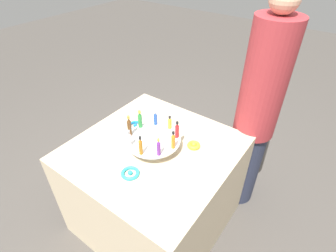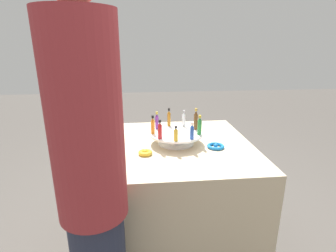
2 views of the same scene
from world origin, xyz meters
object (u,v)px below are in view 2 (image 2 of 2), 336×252
object	(u,v)px
display_stand	(176,137)
person_figure	(92,182)
ribbon_bow_gold	(145,153)
bottle_brown	(196,120)
ribbon_bow_blue	(216,146)
bottle_amber	(169,118)
ribbon_bow_teal	(167,130)
bottle_purple	(157,121)
bottle_gold	(176,134)
bottle_orange	(153,125)
bottle_red	(160,130)
bottle_green	(200,126)
bottle_blue	(192,132)
bottle_clear	(184,119)

from	to	relation	value
display_stand	person_figure	world-z (taller)	person_figure
display_stand	ribbon_bow_gold	size ratio (longest dim) A/B	4.14
bottle_brown	ribbon_bow_blue	size ratio (longest dim) A/B	1.33
bottle_amber	display_stand	bearing A→B (deg)	-78.06
ribbon_bow_gold	ribbon_bow_blue	size ratio (longest dim) A/B	0.76
ribbon_bow_teal	person_figure	xyz separation A→B (m)	(-0.39, -0.87, 0.08)
bottle_brown	person_figure	size ratio (longest dim) A/B	0.09
bottle_purple	bottle_gold	world-z (taller)	bottle_purple
bottle_gold	ribbon_bow_teal	xyz separation A→B (m)	(-0.02, 0.40, -0.11)
bottle_orange	ribbon_bow_teal	size ratio (longest dim) A/B	1.13
bottle_gold	display_stand	bearing A→B (deg)	81.94
ribbon_bow_teal	ribbon_bow_blue	bearing A→B (deg)	-51.85
display_stand	ribbon_bow_blue	size ratio (longest dim) A/B	3.17
bottle_red	ribbon_bow_blue	size ratio (longest dim) A/B	1.08
person_figure	bottle_red	bearing A→B (deg)	3.26
display_stand	ribbon_bow_teal	xyz separation A→B (m)	(-0.04, 0.25, -0.04)
bottle_gold	ribbon_bow_teal	size ratio (longest dim) A/B	0.88
bottle_red	bottle_gold	world-z (taller)	bottle_red
display_stand	ribbon_bow_teal	bearing A→B (deg)	98.15
ribbon_bow_blue	ribbon_bow_teal	bearing A→B (deg)	128.15
bottle_orange	bottle_red	bearing A→B (deg)	-68.06
bottle_purple	person_figure	xyz separation A→B (m)	(-0.31, -0.70, -0.04)
bottle_red	person_figure	bearing A→B (deg)	-121.55
bottle_green	ribbon_bow_blue	xyz separation A→B (m)	(0.10, -0.05, -0.12)
ribbon_bow_gold	bottle_orange	bearing A→B (deg)	70.93
bottle_amber	bottle_brown	xyz separation A→B (m)	(0.17, -0.09, 0.01)
bottle_red	bottle_blue	size ratio (longest dim) A/B	1.13
bottle_clear	bottle_green	bearing A→B (deg)	-68.06
bottle_clear	ribbon_bow_gold	distance (m)	0.41
bottle_blue	ribbon_bow_gold	world-z (taller)	bottle_blue
bottle_green	ribbon_bow_gold	distance (m)	0.38
bottle_brown	bottle_clear	xyz separation A→B (m)	(-0.07, 0.08, -0.01)
bottle_blue	bottle_clear	bearing A→B (deg)	91.94
bottle_gold	bottle_green	xyz separation A→B (m)	(0.16, 0.10, 0.01)
bottle_amber	bottle_red	size ratio (longest dim) A/B	1.08
bottle_green	bottle_clear	world-z (taller)	bottle_green
bottle_brown	ribbon_bow_gold	size ratio (longest dim) A/B	1.74
ribbon_bow_teal	ribbon_bow_blue	size ratio (longest dim) A/B	0.98
bottle_orange	bottle_clear	size ratio (longest dim) A/B	1.06
display_stand	bottle_amber	size ratio (longest dim) A/B	2.71
bottle_blue	ribbon_bow_gold	bearing A→B (deg)	-173.45
bottle_blue	ribbon_bow_teal	bearing A→B (deg)	106.84
display_stand	person_figure	bearing A→B (deg)	-124.81
person_figure	display_stand	bearing A→B (deg)	-0.00
bottle_blue	ribbon_bow_gold	size ratio (longest dim) A/B	1.26
bottle_blue	bottle_clear	xyz separation A→B (m)	(-0.01, 0.26, 0.00)
bottle_green	bottle_brown	world-z (taller)	bottle_brown
bottle_amber	ribbon_bow_teal	xyz separation A→B (m)	(-0.01, 0.11, -0.12)
ribbon_bow_teal	ribbon_bow_gold	bearing A→B (deg)	-111.85
bottle_amber	bottle_gold	size ratio (longest dim) A/B	1.37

